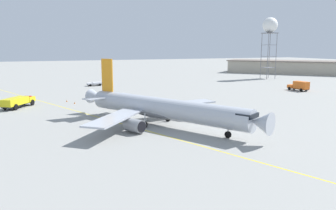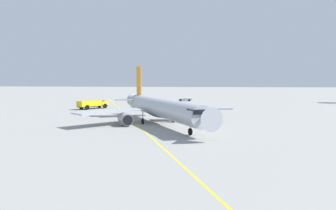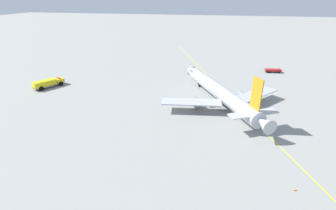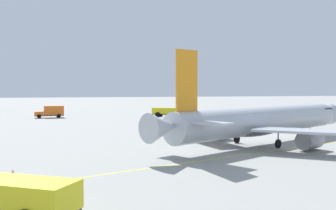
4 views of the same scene
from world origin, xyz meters
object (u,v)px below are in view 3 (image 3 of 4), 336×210
at_px(fire_tender_truck_extra, 48,83).
at_px(safety_cone_near, 295,189).
at_px(ops_pickup_truck, 273,70).
at_px(airliner_main, 220,93).

relative_size(fire_tender_truck_extra, safety_cone_near, 16.85).
relative_size(ops_pickup_truck, fire_tender_truck_extra, 0.64).
distance_m(airliner_main, ops_pickup_truck, 38.44).
bearing_deg(airliner_main, ops_pickup_truck, -58.23).
height_order(fire_tender_truck_extra, safety_cone_near, fire_tender_truck_extra).
relative_size(airliner_main, fire_tender_truck_extra, 4.03).
bearing_deg(ops_pickup_truck, safety_cone_near, -101.80).
xyz_separation_m(airliner_main, fire_tender_truck_extra, (1.76, 52.89, -1.54)).
xyz_separation_m(airliner_main, ops_pickup_truck, (33.27, -19.12, -2.26)).
distance_m(ops_pickup_truck, fire_tender_truck_extra, 78.61).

